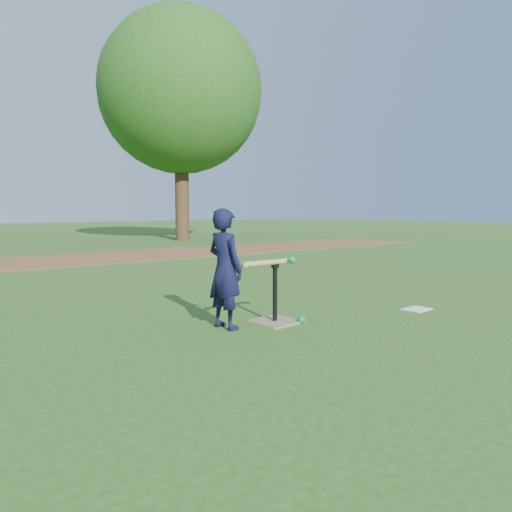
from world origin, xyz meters
TOP-DOWN VIEW (x-y plane):
  - ground at (0.00, 0.00)m, footprint 80.00×80.00m
  - dirt_strip at (0.00, 7.50)m, footprint 24.00×3.00m
  - child at (-0.17, -0.00)m, footprint 0.31×0.44m
  - wiffle_ball_ground at (0.53, -0.33)m, footprint 0.08×0.08m
  - clipboard at (2.02, -0.66)m, footprint 0.31×0.24m
  - batting_tee at (0.35, -0.13)m, footprint 0.46×0.46m
  - swing_action at (0.25, -0.17)m, footprint 0.64×0.14m
  - tree_right at (6.50, 12.00)m, footprint 5.80×5.80m

SIDE VIEW (x-z plane):
  - ground at x=0.00m, z-range 0.00..0.00m
  - dirt_strip at x=0.00m, z-range 0.00..0.01m
  - clipboard at x=2.02m, z-range 0.00..0.01m
  - wiffle_ball_ground at x=0.53m, z-range 0.00..0.08m
  - batting_tee at x=0.35m, z-range -0.20..0.42m
  - child at x=-0.17m, z-range 0.00..1.14m
  - swing_action at x=0.25m, z-range 0.58..0.66m
  - tree_right at x=6.50m, z-range 1.19..9.39m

